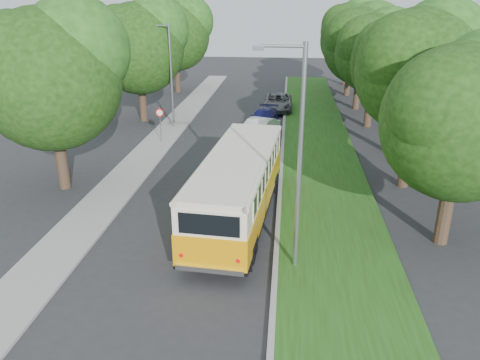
# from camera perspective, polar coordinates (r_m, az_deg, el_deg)

# --- Properties ---
(ground) EXTENTS (120.00, 120.00, 0.00)m
(ground) POSITION_cam_1_polar(r_m,az_deg,el_deg) (20.09, -5.79, -6.11)
(ground) COLOR #2B2B2E
(ground) RESTS_ON ground
(curb) EXTENTS (0.20, 70.00, 0.15)m
(curb) POSITION_cam_1_polar(r_m,az_deg,el_deg) (24.22, 4.92, -0.88)
(curb) COLOR gray
(curb) RESTS_ON ground
(grass_verge) EXTENTS (4.50, 70.00, 0.13)m
(grass_verge) POSITION_cam_1_polar(r_m,az_deg,el_deg) (24.32, 10.46, -1.11)
(grass_verge) COLOR #234512
(grass_verge) RESTS_ON ground
(sidewalk) EXTENTS (2.20, 70.00, 0.12)m
(sidewalk) POSITION_cam_1_polar(r_m,az_deg,el_deg) (25.71, -14.14, -0.16)
(sidewalk) COLOR gray
(sidewalk) RESTS_ON ground
(treeline) EXTENTS (24.27, 41.91, 9.46)m
(treeline) POSITION_cam_1_polar(r_m,az_deg,el_deg) (35.56, 4.96, 16.06)
(treeline) COLOR #332319
(treeline) RESTS_ON ground
(lamppost_near) EXTENTS (1.71, 0.16, 8.00)m
(lamppost_near) POSITION_cam_1_polar(r_m,az_deg,el_deg) (15.70, 7.01, 3.11)
(lamppost_near) COLOR gray
(lamppost_near) RESTS_ON ground
(lamppost_far) EXTENTS (1.71, 0.16, 7.50)m
(lamppost_far) POSITION_cam_1_polar(r_m,az_deg,el_deg) (34.85, -8.56, 12.80)
(lamppost_far) COLOR gray
(lamppost_far) RESTS_ON ground
(warning_sign) EXTENTS (0.56, 0.10, 2.50)m
(warning_sign) POSITION_cam_1_polar(r_m,az_deg,el_deg) (31.46, -9.72, 7.32)
(warning_sign) COLOR gray
(warning_sign) RESTS_ON ground
(vintage_bus) EXTENTS (3.54, 10.63, 3.10)m
(vintage_bus) POSITION_cam_1_polar(r_m,az_deg,el_deg) (20.23, -0.22, -0.94)
(vintage_bus) COLOR #F59F07
(vintage_bus) RESTS_ON ground
(car_silver) EXTENTS (1.68, 4.12, 1.40)m
(car_silver) POSITION_cam_1_polar(r_m,az_deg,el_deg) (26.02, 2.03, 2.27)
(car_silver) COLOR #A8A8AD
(car_silver) RESTS_ON ground
(car_white) EXTENTS (3.09, 4.83, 1.50)m
(car_white) POSITION_cam_1_polar(r_m,az_deg,el_deg) (31.88, 2.14, 6.01)
(car_white) COLOR silver
(car_white) RESTS_ON ground
(car_blue) EXTENTS (2.45, 4.54, 1.25)m
(car_blue) POSITION_cam_1_polar(r_m,az_deg,el_deg) (36.00, 2.87, 7.61)
(car_blue) COLOR navy
(car_blue) RESTS_ON ground
(car_grey) EXTENTS (2.36, 5.11, 1.42)m
(car_grey) POSITION_cam_1_polar(r_m,az_deg,el_deg) (40.99, 4.66, 9.42)
(car_grey) COLOR #53565A
(car_grey) RESTS_ON ground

